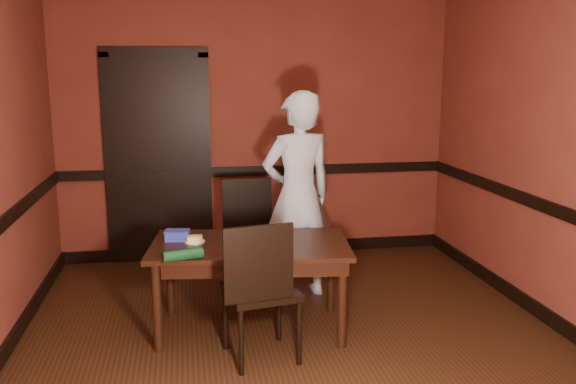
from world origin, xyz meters
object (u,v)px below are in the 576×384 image
object	(u,v)px
cheese_saucer	(195,240)
person	(298,196)
sandwich_plate	(259,243)
food_tub	(177,235)
chair_near	(261,289)
dining_table	(251,287)
sauce_jar	(285,238)
chair_far	(249,236)

from	to	relation	value
cheese_saucer	person	bearing A→B (deg)	32.68
sandwich_plate	food_tub	size ratio (longest dim) A/B	1.42
chair_near	person	xyz separation A→B (m)	(0.46, 1.12, 0.39)
person	food_tub	bearing A→B (deg)	10.74
dining_table	sauce_jar	distance (m)	0.46
person	sauce_jar	distance (m)	0.78
sauce_jar	sandwich_plate	bearing A→B (deg)	-173.37
chair_far	chair_near	size ratio (longest dim) A/B	0.98
dining_table	sauce_jar	world-z (taller)	sauce_jar
dining_table	chair_near	distance (m)	0.48
chair_far	sandwich_plate	bearing A→B (deg)	-93.51
cheese_saucer	food_tub	distance (m)	0.15
person	sauce_jar	world-z (taller)	person
food_tub	dining_table	bearing A→B (deg)	-9.81
sandwich_plate	sauce_jar	size ratio (longest dim) A/B	3.43
chair_near	person	world-z (taller)	person
sandwich_plate	sauce_jar	bearing A→B (deg)	6.63
cheese_saucer	food_tub	size ratio (longest dim) A/B	0.77
person	sandwich_plate	world-z (taller)	person
dining_table	food_tub	size ratio (longest dim) A/B	7.34
dining_table	food_tub	bearing A→B (deg)	169.47
chair_far	sauce_jar	bearing A→B (deg)	-82.30
chair_near	person	bearing A→B (deg)	-123.11
chair_far	food_tub	bearing A→B (deg)	-131.95
chair_near	cheese_saucer	size ratio (longest dim) A/B	6.44
cheese_saucer	dining_table	bearing A→B (deg)	-12.65
chair_far	person	bearing A→B (deg)	-33.08
chair_far	cheese_saucer	distance (m)	0.97
chair_near	sauce_jar	world-z (taller)	chair_near
cheese_saucer	sandwich_plate	bearing A→B (deg)	-21.31
dining_table	food_tub	distance (m)	0.67
chair_far	person	xyz separation A→B (m)	(0.39, -0.24, 0.40)
chair_near	food_tub	bearing A→B (deg)	-59.28
dining_table	person	distance (m)	0.98
chair_far	sandwich_plate	xyz separation A→B (m)	(-0.03, -0.99, 0.22)
food_tub	sandwich_plate	bearing A→B (deg)	-15.88
chair_far	dining_table	bearing A→B (deg)	-97.40
sandwich_plate	person	bearing A→B (deg)	60.43
dining_table	person	size ratio (longest dim) A/B	0.82
dining_table	cheese_saucer	size ratio (longest dim) A/B	9.51
food_tub	cheese_saucer	bearing A→B (deg)	-23.52
chair_far	chair_near	distance (m)	1.36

